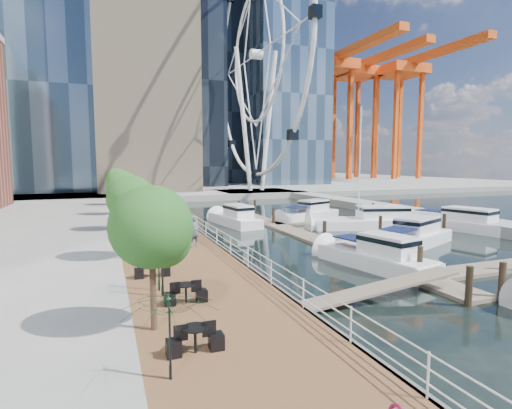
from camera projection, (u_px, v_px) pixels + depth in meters
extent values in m
plane|color=black|center=(351.00, 275.00, 22.36)|extent=(520.00, 520.00, 0.00)
cube|color=brown|center=(155.00, 232.00, 33.10)|extent=(6.00, 60.00, 1.00)
cube|color=#595954|center=(191.00, 230.00, 34.15)|extent=(0.25, 60.00, 1.00)
cube|color=gray|center=(152.00, 182.00, 117.21)|extent=(200.00, 114.00, 1.00)
cube|color=gray|center=(397.00, 211.00, 47.94)|extent=(4.00, 60.00, 1.00)
cube|color=gray|center=(256.00, 193.00, 75.60)|extent=(14.00, 12.00, 1.00)
cube|color=#6D6051|center=(312.00, 238.00, 32.70)|extent=(2.00, 32.00, 0.20)
cube|color=#6D6051|center=(499.00, 267.00, 23.65)|extent=(12.00, 2.00, 0.20)
cube|color=#6D6051|center=(388.00, 238.00, 32.95)|extent=(12.00, 2.00, 0.20)
cube|color=#6D6051|center=(325.00, 221.00, 42.26)|extent=(12.00, 2.00, 0.20)
cube|color=#1E232D|center=(220.00, 5.00, 107.35)|extent=(20.00, 20.00, 95.00)
cube|color=#475E75|center=(284.00, 11.00, 98.13)|extent=(18.00, 18.00, 85.00)
cylinder|color=white|center=(243.00, 120.00, 73.32)|extent=(0.80, 0.80, 26.00)
cylinder|color=white|center=(269.00, 121.00, 75.07)|extent=(0.80, 0.80, 26.00)
torus|color=white|center=(256.00, 54.00, 72.94)|extent=(0.70, 44.70, 44.70)
cylinder|color=#3F2B1C|center=(153.00, 293.00, 12.54)|extent=(0.20, 0.20, 2.40)
sphere|color=#265B1E|center=(151.00, 227.00, 12.32)|extent=(2.60, 2.60, 2.60)
cylinder|color=#3F2B1C|center=(133.00, 237.00, 21.84)|extent=(0.20, 0.20, 2.40)
sphere|color=#265B1E|center=(131.00, 199.00, 21.62)|extent=(2.60, 2.60, 2.60)
cylinder|color=#3F2B1C|center=(124.00, 215.00, 31.15)|extent=(0.20, 0.20, 2.40)
sphere|color=#265B1E|center=(123.00, 188.00, 30.93)|extent=(2.60, 2.60, 2.60)
cylinder|color=#3F2B1C|center=(120.00, 203.00, 40.45)|extent=(0.20, 0.20, 2.40)
sphere|color=#265B1E|center=(119.00, 182.00, 40.23)|extent=(2.60, 2.60, 2.60)
cylinder|color=#3F2B1C|center=(117.00, 195.00, 49.76)|extent=(0.20, 0.20, 2.40)
sphere|color=#265B1E|center=(116.00, 179.00, 49.54)|extent=(2.60, 2.60, 2.60)
imported|color=#4E5568|center=(194.00, 231.00, 25.15)|extent=(0.79, 0.60, 1.94)
imported|color=#82645A|center=(163.00, 207.00, 39.44)|extent=(0.94, 1.04, 1.74)
imported|color=#2C3338|center=(144.00, 200.00, 47.01)|extent=(1.16, 0.82, 1.82)
imported|color=#103C21|center=(170.00, 337.00, 9.62)|extent=(2.50, 2.55, 2.15)
imported|color=#0F3721|center=(163.00, 265.00, 15.66)|extent=(3.46, 3.49, 2.53)
imported|color=#103D14|center=(159.00, 259.00, 16.36)|extent=(2.99, 3.04, 2.70)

